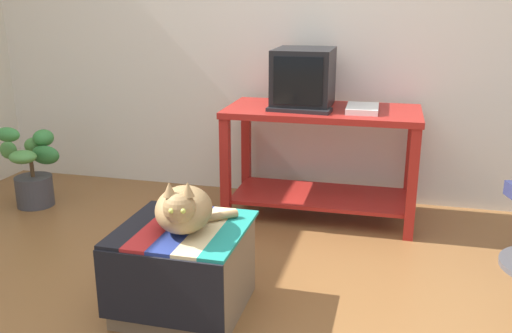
# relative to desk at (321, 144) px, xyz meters

# --- Properties ---
(back_wall) EXTENTS (8.00, 0.10, 2.60)m
(back_wall) POSITION_rel_desk_xyz_m (-0.29, 0.45, 0.80)
(back_wall) COLOR silver
(back_wall) RESTS_ON ground_plane
(desk) EXTENTS (1.26, 0.63, 0.74)m
(desk) POSITION_rel_desk_xyz_m (0.00, 0.00, 0.00)
(desk) COLOR maroon
(desk) RESTS_ON ground_plane
(tv_monitor) EXTENTS (0.38, 0.48, 0.38)m
(tv_monitor) POSITION_rel_desk_xyz_m (-0.14, 0.05, 0.42)
(tv_monitor) COLOR black
(tv_monitor) RESTS_ON desk
(keyboard) EXTENTS (0.41, 0.18, 0.02)m
(keyboard) POSITION_rel_desk_xyz_m (-0.13, -0.14, 0.25)
(keyboard) COLOR black
(keyboard) RESTS_ON desk
(book) EXTENTS (0.20, 0.30, 0.04)m
(book) POSITION_rel_desk_xyz_m (0.26, -0.04, 0.26)
(book) COLOR white
(book) RESTS_ON desk
(ottoman_with_blanket) EXTENTS (0.58, 0.58, 0.42)m
(ottoman_with_blanket) POSITION_rel_desk_xyz_m (-0.45, -1.36, -0.29)
(ottoman_with_blanket) COLOR #7A664C
(ottoman_with_blanket) RESTS_ON ground_plane
(cat) EXTENTS (0.36, 0.42, 0.27)m
(cat) POSITION_rel_desk_xyz_m (-0.42, -1.40, 0.03)
(cat) COLOR #9E7A4C
(cat) RESTS_ON ottoman_with_blanket
(potted_plant) EXTENTS (0.44, 0.38, 0.60)m
(potted_plant) POSITION_rel_desk_xyz_m (-2.00, -0.32, -0.24)
(potted_plant) COLOR #3D3D42
(potted_plant) RESTS_ON ground_plane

